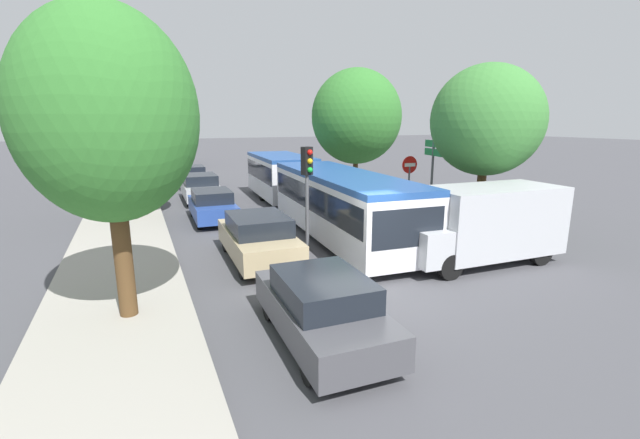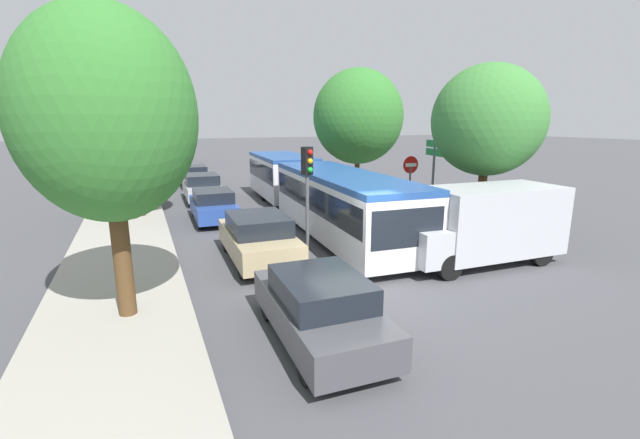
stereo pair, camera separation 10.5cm
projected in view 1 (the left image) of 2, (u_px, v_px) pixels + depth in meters
The scene contains 18 objects.
ground_plane at pixel (370, 298), 10.39m from camera, with size 200.00×200.00×0.00m, color #47474C.
kerb_strip_left at pixel (125, 195), 24.25m from camera, with size 3.20×45.87×0.14m, color #9E998E.
articulated_bus at pixel (311, 187), 18.53m from camera, with size 3.42×16.35×2.41m.
city_bus_rear at pixel (169, 150), 41.45m from camera, with size 3.12×11.33×2.41m.
queued_car_graphite at pixel (322, 308), 8.24m from camera, with size 1.78×3.97×1.36m.
queued_car_tan at pixel (258, 238), 12.99m from camera, with size 1.90×4.24×1.46m.
queued_car_blue at pixel (212, 205), 18.21m from camera, with size 1.77×3.94×1.35m.
queued_car_silver at pixel (200, 188), 22.76m from camera, with size 1.89×4.22×1.45m.
queued_car_navy at pixel (192, 176), 27.89m from camera, with size 1.76×3.93×1.35m.
white_van at pixel (485, 222), 12.79m from camera, with size 5.06×2.13×2.31m.
traffic_light at pixel (307, 175), 13.83m from camera, with size 0.38×0.40×3.40m.
no_entry_sign at pixel (409, 179), 17.43m from camera, with size 0.70×0.08×2.82m.
direction_sign_post at pixel (433, 162), 17.44m from camera, with size 0.30×1.39×3.60m.
tree_left_near at pixel (108, 116), 8.29m from camera, with size 3.45×3.45×6.42m.
tree_left_mid at pixel (131, 127), 17.92m from camera, with size 3.73×3.73×5.98m.
tree_left_far at pixel (131, 124), 26.31m from camera, with size 3.25×3.25×5.65m.
tree_right_near at pixel (487, 121), 15.04m from camera, with size 3.89×3.89×6.16m.
tree_right_mid at pixel (356, 117), 23.75m from camera, with size 4.99×4.99×7.04m.
Camera 1 is at (-4.95, -8.42, 4.21)m, focal length 24.00 mm.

